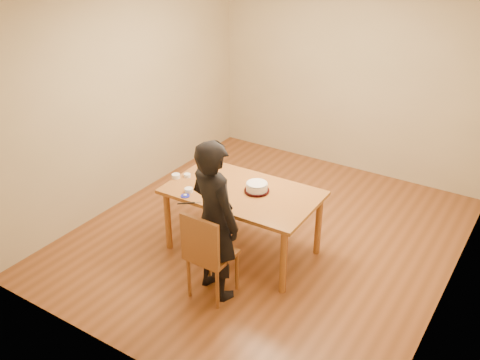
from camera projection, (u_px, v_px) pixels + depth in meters
The scene contains 16 objects.
room_shell at pixel (285, 118), 5.86m from camera, with size 4.00×4.50×2.70m.
dining_table at pixel (243, 192), 5.64m from camera, with size 1.60×0.95×0.04m, color brown.
dining_chair at pixel (212, 255), 5.12m from camera, with size 0.39×0.39×0.04m, color brown.
cake_plate at pixel (257, 191), 5.61m from camera, with size 0.27×0.27×0.02m, color #A80B1E.
cake at pixel (257, 187), 5.59m from camera, with size 0.23×0.23×0.07m, color white.
frosting_dome at pixel (257, 183), 5.57m from camera, with size 0.22×0.22×0.03m, color white.
frosting_tub at pixel (222, 206), 5.27m from camera, with size 0.08×0.08×0.07m, color white.
frosting_lid at pixel (185, 196), 5.53m from camera, with size 0.10×0.10×0.01m, color #191CA8.
frosting_dollop at pixel (185, 195), 5.52m from camera, with size 0.04×0.04×0.02m, color white.
ramekin_green at pixel (189, 190), 5.60m from camera, with size 0.09×0.09×0.04m, color white.
ramekin_yellow at pixel (187, 175), 5.91m from camera, with size 0.07×0.07×0.04m, color white.
ramekin_multi at pixel (176, 176), 5.89m from camera, with size 0.09×0.09×0.04m, color white.
candy_box_pink at pixel (212, 164), 6.19m from camera, with size 0.13×0.07×0.02m, color #DC3368.
candy_box_green at pixel (212, 162), 6.19m from camera, with size 0.13×0.06×0.02m, color #1C981D.
spatula at pixel (186, 203), 5.39m from camera, with size 0.18×0.02×0.01m, color black.
person at pixel (214, 220), 4.99m from camera, with size 0.59×0.39×1.63m, color black.
Camera 1 is at (2.56, -4.58, 3.44)m, focal length 40.00 mm.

